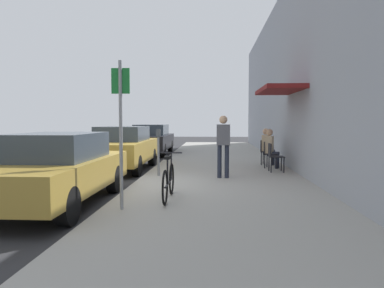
{
  "coord_description": "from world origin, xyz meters",
  "views": [
    {
      "loc": [
        2.02,
        -8.88,
        1.68
      ],
      "look_at": [
        1.21,
        4.72,
        0.82
      ],
      "focal_mm": 34.51,
      "sensor_mm": 36.0,
      "label": 1
    }
  ],
  "objects": [
    {
      "name": "ground_plane",
      "position": [
        0.0,
        0.0,
        0.0
      ],
      "size": [
        60.0,
        60.0,
        0.0
      ],
      "primitive_type": "plane",
      "color": "#2D2D30"
    },
    {
      "name": "cafe_chair_2",
      "position": [
        3.85,
        4.33,
        0.62
      ],
      "size": [
        0.55,
        0.55,
        0.87
      ],
      "color": "black",
      "rests_on": "sidewalk_slab"
    },
    {
      "name": "seated_patron_1",
      "position": [
        3.91,
        3.39,
        0.82
      ],
      "size": [
        0.51,
        0.47,
        1.29
      ],
      "color": "#232838",
      "rests_on": "sidewalk_slab"
    },
    {
      "name": "cafe_chair_1",
      "position": [
        3.86,
        3.41,
        0.62
      ],
      "size": [
        0.56,
        0.56,
        0.87
      ],
      "color": "black",
      "rests_on": "sidewalk_slab"
    },
    {
      "name": "seated_patron_2",
      "position": [
        3.91,
        4.31,
        0.82
      ],
      "size": [
        0.51,
        0.46,
        1.29
      ],
      "color": "#232838",
      "rests_on": "sidewalk_slab"
    },
    {
      "name": "bicycle_0",
      "position": [
        1.13,
        -1.69,
        0.48
      ],
      "size": [
        0.46,
        1.71,
        0.9
      ],
      "color": "black",
      "rests_on": "sidewalk_slab"
    },
    {
      "name": "sidewalk_slab",
      "position": [
        2.25,
        2.0,
        0.06
      ],
      "size": [
        4.5,
        32.0,
        0.12
      ],
      "primitive_type": "cube",
      "color": "#9E9B93",
      "rests_on": "ground_plane"
    },
    {
      "name": "parked_car_0",
      "position": [
        -1.1,
        -1.81,
        0.74
      ],
      "size": [
        1.8,
        4.4,
        1.43
      ],
      "color": "#A58433",
      "rests_on": "ground_plane"
    },
    {
      "name": "pedestrian_standing",
      "position": [
        2.28,
        1.16,
        1.12
      ],
      "size": [
        0.36,
        0.22,
        1.7
      ],
      "color": "#232838",
      "rests_on": "sidewalk_slab"
    },
    {
      "name": "parked_car_1",
      "position": [
        -1.1,
        3.48,
        0.77
      ],
      "size": [
        1.8,
        4.4,
        1.49
      ],
      "color": "#A58433",
      "rests_on": "ground_plane"
    },
    {
      "name": "parked_car_2",
      "position": [
        -1.1,
        9.27,
        0.76
      ],
      "size": [
        1.8,
        4.4,
        1.49
      ],
      "color": "black",
      "rests_on": "ground_plane"
    },
    {
      "name": "street_sign",
      "position": [
        0.4,
        -2.54,
        1.64
      ],
      "size": [
        0.32,
        0.06,
        2.6
      ],
      "color": "gray",
      "rests_on": "sidewalk_slab"
    },
    {
      "name": "cafe_chair_0",
      "position": [
        3.85,
        2.46,
        0.62
      ],
      "size": [
        0.45,
        0.45,
        0.87
      ],
      "color": "black",
      "rests_on": "sidewalk_slab"
    },
    {
      "name": "building_facade",
      "position": [
        4.65,
        2.0,
        3.21
      ],
      "size": [
        1.4,
        32.0,
        6.43
      ],
      "color": "#999EA8",
      "rests_on": "ground_plane"
    },
    {
      "name": "parking_meter",
      "position": [
        0.45,
        1.45,
        0.89
      ],
      "size": [
        0.12,
        0.1,
        1.32
      ],
      "color": "slate",
      "rests_on": "sidewalk_slab"
    }
  ]
}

